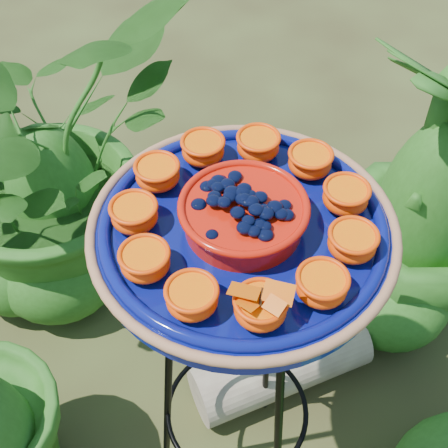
{
  "coord_description": "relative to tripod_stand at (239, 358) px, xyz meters",
  "views": [
    {
      "loc": [
        0.04,
        -0.75,
        1.71
      ],
      "look_at": [
        -0.0,
        -0.12,
        1.0
      ],
      "focal_mm": 50.0,
      "sensor_mm": 36.0,
      "label": 1
    }
  ],
  "objects": [
    {
      "name": "driftwood_log",
      "position": [
        0.12,
        0.25,
        -0.48
      ],
      "size": [
        0.54,
        0.39,
        0.17
      ],
      "primitive_type": "cylinder",
      "rotation": [
        0.0,
        1.57,
        0.47
      ],
      "color": "tan",
      "rests_on": "ground"
    },
    {
      "name": "tripod_stand",
      "position": [
        0.0,
        0.0,
        0.0
      ],
      "size": [
        0.45,
        0.45,
        0.93
      ],
      "rotation": [
        0.0,
        0.0,
        -0.42
      ],
      "color": "black",
      "rests_on": "ground"
    },
    {
      "name": "feeder_dish",
      "position": [
        0.0,
        -0.0,
        0.41
      ],
      "size": [
        0.62,
        0.62,
        0.11
      ],
      "rotation": [
        0.0,
        0.0,
        -0.42
      ],
      "color": "#080F60",
      "rests_on": "tripod_stand"
    },
    {
      "name": "shrub_back_right",
      "position": [
        0.51,
        0.61,
        -0.11
      ],
      "size": [
        0.71,
        0.71,
        0.92
      ],
      "primitive_type": "imported",
      "rotation": [
        0.0,
        0.0,
        2.14
      ],
      "color": "#225215",
      "rests_on": "ground"
    },
    {
      "name": "ground_plane",
      "position": [
        -0.02,
        0.1,
        -0.57
      ],
      "size": [
        20.0,
        20.0,
        0.0
      ],
      "primitive_type": "plane",
      "color": "#2D2314",
      "rests_on": "ground"
    },
    {
      "name": "shrub_back_left",
      "position": [
        -0.61,
        0.68,
        -0.08
      ],
      "size": [
        1.12,
        1.16,
        0.98
      ],
      "primitive_type": "imported",
      "rotation": [
        0.0,
        0.0,
        0.99
      ],
      "color": "#225215",
      "rests_on": "ground"
    }
  ]
}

